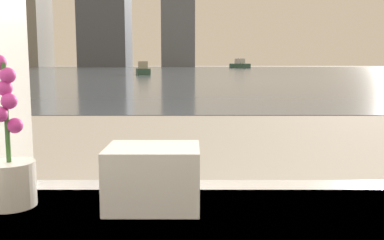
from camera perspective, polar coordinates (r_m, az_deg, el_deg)
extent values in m
cylinder|color=silver|center=(1.23, -23.04, -7.87)|extent=(0.13, 0.13, 0.12)
cylinder|color=#38662D|center=(1.20, -23.50, 0.85)|extent=(0.01, 0.01, 0.26)
sphere|color=#CC3899|center=(1.19, -23.34, 5.48)|extent=(0.04, 0.04, 0.04)
sphere|color=#CC3899|center=(1.20, -23.72, 3.90)|extent=(0.04, 0.04, 0.04)
sphere|color=#CC3899|center=(1.18, -23.18, 2.31)|extent=(0.04, 0.04, 0.04)
sphere|color=#CC3899|center=(1.18, -24.24, 0.69)|extent=(0.04, 0.04, 0.04)
sphere|color=#CC3899|center=(1.20, -22.51, -0.69)|extent=(0.04, 0.04, 0.04)
cube|color=white|center=(1.15, -5.14, -10.42)|extent=(0.24, 0.19, 0.04)
cube|color=white|center=(1.14, -5.16, -8.51)|extent=(0.24, 0.19, 0.04)
cube|color=white|center=(1.13, -5.19, -6.55)|extent=(0.24, 0.19, 0.04)
cube|color=white|center=(1.12, -5.21, -4.56)|extent=(0.24, 0.19, 0.04)
cube|color=slate|center=(62.36, 0.15, 6.73)|extent=(180.00, 110.00, 0.01)
cube|color=#335647|center=(34.45, -6.53, 6.43)|extent=(1.48, 2.96, 0.49)
cube|color=#B2A893|center=(34.44, -6.54, 7.31)|extent=(0.89, 1.17, 0.57)
cube|color=#335647|center=(85.17, 6.42, 7.19)|extent=(3.82, 5.11, 0.86)
cube|color=silver|center=(85.17, 6.43, 7.81)|extent=(1.96, 2.20, 0.98)
cube|color=slate|center=(119.26, -1.79, 14.38)|extent=(8.97, 8.31, 30.20)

